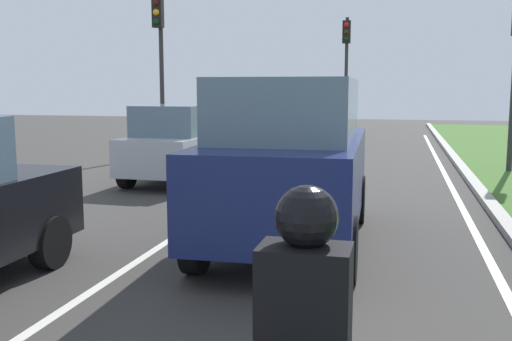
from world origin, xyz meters
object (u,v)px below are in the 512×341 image
object	(u,v)px
traffic_light_overhead_left	(160,46)
rider_person	(305,308)
traffic_light_far_median	(346,57)
car_suv_ahead	(290,161)
car_hatchback_far	(180,144)

from	to	relation	value
traffic_light_overhead_left	rider_person	bearing A→B (deg)	-64.78
traffic_light_far_median	car_suv_ahead	bearing A→B (deg)	-87.36
traffic_light_overhead_left	traffic_light_far_median	size ratio (longest dim) A/B	1.01
rider_person	car_suv_ahead	bearing A→B (deg)	101.48
car_suv_ahead	traffic_light_far_median	xyz separation A→B (m)	(-0.76, 16.55, 2.28)
car_suv_ahead	traffic_light_far_median	bearing A→B (deg)	90.81
car_hatchback_far	traffic_light_far_median	world-z (taller)	traffic_light_far_median
car_hatchback_far	rider_person	size ratio (longest dim) A/B	3.22
rider_person	traffic_light_far_median	size ratio (longest dim) A/B	0.23
car_hatchback_far	car_suv_ahead	bearing A→B (deg)	-52.57
car_suv_ahead	rider_person	xyz separation A→B (m)	(1.06, -5.33, 0.02)
car_hatchback_far	traffic_light_overhead_left	xyz separation A→B (m)	(-2.46, 4.72, 2.60)
car_hatchback_far	rider_person	distance (m)	11.17
car_suv_ahead	traffic_light_far_median	world-z (taller)	traffic_light_far_median
car_suv_ahead	traffic_light_overhead_left	distance (m)	11.52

